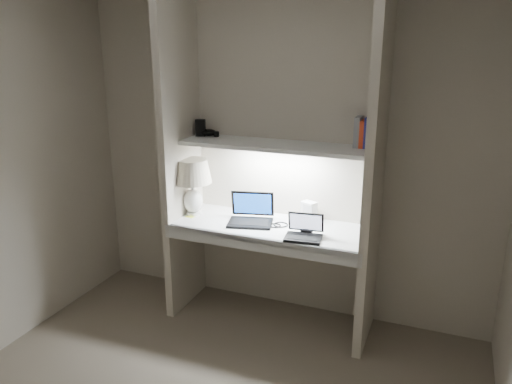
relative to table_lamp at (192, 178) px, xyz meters
The scene contains 17 objects.
back_wall 0.72m from the table_lamp, 22.93° to the left, with size 3.20×0.01×2.50m, color beige.
alcove_panel_left 0.20m from the table_lamp, behind, with size 0.06×0.55×2.50m, color beige.
alcove_panel_right 1.38m from the table_lamp, ahead, with size 0.06×0.55×2.50m, color beige.
desk 0.71m from the table_lamp, ahead, with size 1.40×0.55×0.04m, color white.
desk_apron 0.77m from the table_lamp, 22.46° to the right, with size 1.46×0.03×0.10m, color silver.
shelf 0.70m from the table_lamp, ahead, with size 1.40×0.36×0.03m, color silver.
strip_light 0.70m from the table_lamp, ahead, with size 0.60×0.04×0.01m, color white.
table_lamp is the anchor object (origin of this frame).
laptop_main 0.54m from the table_lamp, ahead, with size 0.38×0.35×0.22m.
laptop_netbook 0.98m from the table_lamp, ahead, with size 0.27×0.25×0.16m.
speaker 0.93m from the table_lamp, 12.75° to the left, with size 0.11×0.07×0.15m, color silver.
mouse 0.98m from the table_lamp, ahead, with size 0.10×0.06×0.03m, color black.
cable_coil 0.77m from the table_lamp, ahead, with size 0.11×0.11×0.01m, color black.
sticky_note 0.30m from the table_lamp, 90.44° to the right, with size 0.06×0.06×0.00m, color #E5F433.
book_row 1.36m from the table_lamp, ahead, with size 0.20×0.14×0.21m.
shelf_box 0.39m from the table_lamp, 90.14° to the left, with size 0.07×0.05×0.13m, color black.
shelf_gadget 0.37m from the table_lamp, 71.41° to the left, with size 0.13×0.09×0.05m, color black.
Camera 1 is at (1.18, -2.01, 2.08)m, focal length 35.00 mm.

